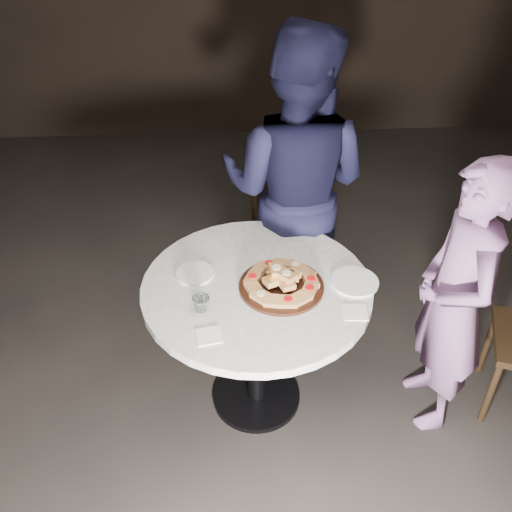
# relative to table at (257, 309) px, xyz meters

# --- Properties ---
(floor) EXTENTS (7.00, 7.00, 0.00)m
(floor) POSITION_rel_table_xyz_m (0.08, -0.06, -0.66)
(floor) COLOR black
(floor) RESTS_ON ground
(table) EXTENTS (1.26, 1.26, 0.81)m
(table) POSITION_rel_table_xyz_m (0.00, 0.00, 0.00)
(table) COLOR black
(table) RESTS_ON ground
(serving_board) EXTENTS (0.44, 0.44, 0.02)m
(serving_board) POSITION_rel_table_xyz_m (0.11, -0.03, 0.16)
(serving_board) COLOR black
(serving_board) RESTS_ON table
(focaccia_pile) EXTENTS (0.35, 0.35, 0.09)m
(focaccia_pile) POSITION_rel_table_xyz_m (0.12, -0.03, 0.20)
(focaccia_pile) COLOR #AA7342
(focaccia_pile) RESTS_ON serving_board
(plate_left) EXTENTS (0.22, 0.22, 0.01)m
(plate_left) POSITION_rel_table_xyz_m (-0.29, 0.09, 0.16)
(plate_left) COLOR white
(plate_left) RESTS_ON table
(plate_right) EXTENTS (0.29, 0.29, 0.01)m
(plate_right) POSITION_rel_table_xyz_m (0.46, -0.01, 0.16)
(plate_right) COLOR white
(plate_right) RESTS_ON table
(water_glass) EXTENTS (0.09, 0.09, 0.07)m
(water_glass) POSITION_rel_table_xyz_m (-0.25, -0.16, 0.19)
(water_glass) COLOR silver
(water_glass) RESTS_ON table
(napkin_near) EXTENTS (0.12, 0.12, 0.01)m
(napkin_near) POSITION_rel_table_xyz_m (-0.22, -0.33, 0.15)
(napkin_near) COLOR white
(napkin_near) RESTS_ON table
(napkin_far) EXTENTS (0.11, 0.11, 0.01)m
(napkin_far) POSITION_rel_table_xyz_m (0.42, -0.22, 0.15)
(napkin_far) COLOR white
(napkin_far) RESTS_ON table
(chair_far) EXTENTS (0.45, 0.46, 0.88)m
(chair_far) POSITION_rel_table_xyz_m (0.26, 1.22, -0.15)
(chair_far) COLOR black
(chair_far) RESTS_ON ground
(diner_navy) EXTENTS (1.08, 0.97, 1.82)m
(diner_navy) POSITION_rel_table_xyz_m (0.25, 0.71, 0.25)
(diner_navy) COLOR black
(diner_navy) RESTS_ON ground
(diner_teal) EXTENTS (0.36, 0.55, 1.48)m
(diner_teal) POSITION_rel_table_xyz_m (0.92, -0.10, 0.08)
(diner_teal) COLOR slate
(diner_teal) RESTS_ON ground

